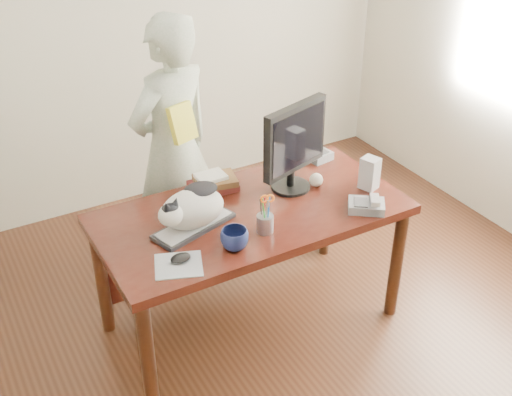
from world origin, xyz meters
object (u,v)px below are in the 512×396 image
(keyboard, at_px, (194,226))
(calculator, at_px, (316,154))
(book_stack, at_px, (214,183))
(monitor, at_px, (295,143))
(mouse, at_px, (181,258))
(coffee_mug, at_px, (235,239))
(cat, at_px, (191,208))
(pen_cup, at_px, (265,222))
(person, at_px, (173,149))
(baseball, at_px, (316,180))
(desk, at_px, (244,226))
(speaker, at_px, (370,173))
(phone, at_px, (367,205))

(keyboard, distance_m, calculator, 1.00)
(book_stack, bearing_deg, monitor, -22.45)
(mouse, xyz_separation_m, coffee_mug, (0.27, -0.03, 0.03))
(cat, height_order, mouse, cat)
(cat, bearing_deg, pen_cup, -50.28)
(keyboard, bearing_deg, person, 56.96)
(calculator, bearing_deg, keyboard, -169.69)
(coffee_mug, distance_m, person, 0.99)
(coffee_mug, distance_m, book_stack, 0.56)
(cat, bearing_deg, baseball, -13.59)
(desk, distance_m, pen_cup, 0.35)
(cat, height_order, pen_cup, cat)
(monitor, bearing_deg, coffee_mug, -165.71)
(keyboard, height_order, mouse, mouse)
(pen_cup, relative_size, baseball, 2.84)
(cat, height_order, person, person)
(desk, relative_size, pen_cup, 7.53)
(cat, xyz_separation_m, mouse, (-0.16, -0.22, -0.10))
(keyboard, relative_size, mouse, 4.04)
(speaker, bearing_deg, cat, 153.93)
(pen_cup, distance_m, calculator, 0.84)
(keyboard, bearing_deg, calculator, 1.55)
(desk, height_order, mouse, mouse)
(baseball, height_order, book_stack, book_stack)
(baseball, bearing_deg, phone, -74.76)
(cat, height_order, monitor, monitor)
(monitor, distance_m, speaker, 0.45)
(coffee_mug, relative_size, calculator, 0.67)
(keyboard, height_order, calculator, calculator)
(pen_cup, distance_m, phone, 0.57)
(cat, bearing_deg, coffee_mug, -83.75)
(mouse, bearing_deg, speaker, 26.22)
(book_stack, bearing_deg, calculator, 9.51)
(mouse, bearing_deg, person, 89.28)
(book_stack, xyz_separation_m, person, (-0.05, 0.44, 0.02))
(book_stack, relative_size, calculator, 1.34)
(coffee_mug, bearing_deg, cat, 113.57)
(speaker, distance_m, person, 1.16)
(cat, relative_size, speaker, 2.27)
(person, bearing_deg, baseball, 110.51)
(desk, distance_m, mouse, 0.61)
(speaker, xyz_separation_m, baseball, (-0.24, 0.16, -0.05))
(desk, distance_m, keyboard, 0.37)
(phone, distance_m, person, 1.21)
(pen_cup, bearing_deg, speaker, 7.18)
(desk, relative_size, person, 0.99)
(desk, height_order, monitor, monitor)
(keyboard, relative_size, monitor, 0.93)
(desk, xyz_separation_m, coffee_mug, (-0.23, -0.33, 0.20))
(pen_cup, height_order, mouse, pen_cup)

